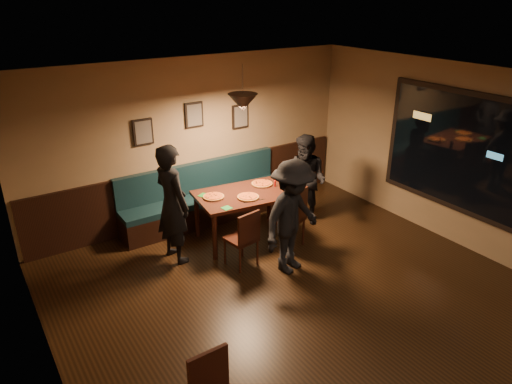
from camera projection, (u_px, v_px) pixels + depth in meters
floor at (327, 317)px, 5.83m from camera, size 7.00×7.00×0.00m
ceiling at (343, 93)px, 4.71m from camera, size 7.00×7.00×0.00m
wall_back at (195, 140)px, 7.95m from camera, size 6.00×0.00×6.00m
wall_left at (55, 309)px, 3.75m from camera, size 0.00×7.00×7.00m
wall_right at (488, 166)px, 6.79m from camera, size 0.00×7.00×7.00m
wainscot at (198, 190)px, 8.28m from camera, size 5.88×0.06×1.00m
booth_bench at (205, 195)px, 8.08m from camera, size 3.00×0.60×1.00m
window_frame at (458, 151)px, 7.11m from camera, size 0.06×2.56×1.86m
window_glass at (456, 151)px, 7.09m from camera, size 0.00×2.40×2.40m
picture_left at (143, 132)px, 7.35m from camera, size 0.32×0.04×0.42m
picture_center at (194, 115)px, 7.75m from camera, size 0.32×0.04×0.42m
picture_right at (240, 116)px, 8.26m from camera, size 0.32×0.04×0.42m
pendant_lamp at (243, 102)px, 6.80m from camera, size 0.44×0.44×0.25m
dining_table at (244, 216)px, 7.54m from camera, size 1.60×1.14×0.80m
chair_near_left at (241, 237)px, 6.79m from camera, size 0.46×0.46×0.90m
chair_near_right at (287, 217)px, 7.26m from camera, size 0.57×0.57×1.01m
diner_left at (172, 204)px, 6.77m from camera, size 0.53×0.72×1.81m
diner_right at (306, 180)px, 7.95m from camera, size 0.80×0.91×1.56m
diner_front at (292, 217)px, 6.51m from camera, size 1.22×0.91×1.68m
pizza_a at (214, 197)px, 7.22m from camera, size 0.42×0.42×0.04m
pizza_b at (248, 197)px, 7.21m from camera, size 0.39×0.39×0.04m
pizza_c at (262, 184)px, 7.71m from camera, size 0.45×0.45×0.04m
soda_glass at (288, 188)px, 7.40m from camera, size 0.07×0.07×0.13m
tabasco_bottle at (275, 183)px, 7.62m from camera, size 0.04×0.04×0.13m
napkin_a at (204, 195)px, 7.31m from camera, size 0.21×0.21×0.01m
napkin_b at (227, 208)px, 6.88m from camera, size 0.15×0.15×0.01m
cutlery_set at (253, 201)px, 7.11m from camera, size 0.20×0.08×0.00m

